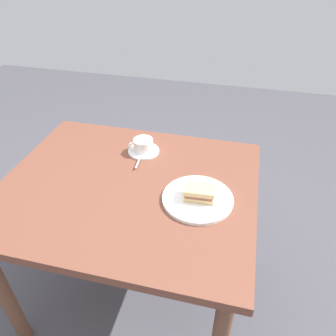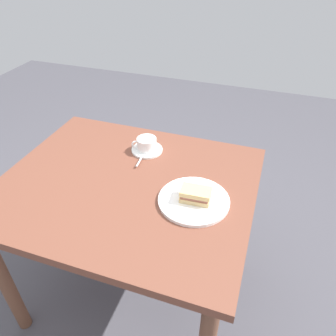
# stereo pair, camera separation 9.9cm
# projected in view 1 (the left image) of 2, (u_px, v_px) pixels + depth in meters

# --- Properties ---
(ground_plane) EXTENTS (6.00, 6.00, 0.00)m
(ground_plane) POSITION_uv_depth(u_px,v_px,m) (138.00, 290.00, 1.78)
(ground_plane) COLOR #4A4850
(dining_table) EXTENTS (1.04, 0.87, 0.75)m
(dining_table) POSITION_uv_depth(u_px,v_px,m) (130.00, 204.00, 1.40)
(dining_table) COLOR brown
(dining_table) RESTS_ON ground_plane
(sandwich_plate) EXTENTS (0.27, 0.27, 0.01)m
(sandwich_plate) POSITION_uv_depth(u_px,v_px,m) (198.00, 199.00, 1.25)
(sandwich_plate) COLOR white
(sandwich_plate) RESTS_ON dining_table
(sandwich_front) EXTENTS (0.12, 0.08, 0.05)m
(sandwich_front) POSITION_uv_depth(u_px,v_px,m) (200.00, 193.00, 1.23)
(sandwich_front) COLOR #DFBA78
(sandwich_front) RESTS_ON sandwich_plate
(coffee_saucer) EXTENTS (0.15, 0.15, 0.01)m
(coffee_saucer) POSITION_uv_depth(u_px,v_px,m) (144.00, 151.00, 1.52)
(coffee_saucer) COLOR white
(coffee_saucer) RESTS_ON dining_table
(coffee_cup) EXTENTS (0.11, 0.09, 0.06)m
(coffee_cup) POSITION_uv_depth(u_px,v_px,m) (143.00, 145.00, 1.50)
(coffee_cup) COLOR white
(coffee_cup) RESTS_ON coffee_saucer
(spoon) EXTENTS (0.02, 0.10, 0.01)m
(spoon) POSITION_uv_depth(u_px,v_px,m) (139.00, 159.00, 1.45)
(spoon) COLOR silver
(spoon) RESTS_ON coffee_saucer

